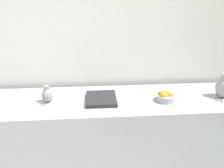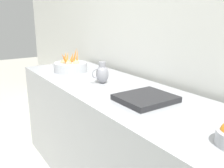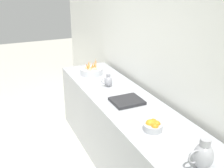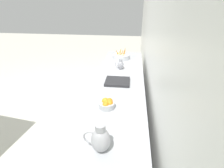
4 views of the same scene
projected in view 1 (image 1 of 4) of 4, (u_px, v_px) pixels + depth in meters
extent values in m
cube|color=silver|center=(146.00, 32.00, 2.51)|extent=(0.10, 8.24, 3.00)
cube|color=#9EA0A5|center=(104.00, 137.00, 2.44)|extent=(0.71, 3.13, 0.91)
cylinder|color=#9EA0A5|center=(165.00, 98.00, 2.23)|extent=(0.18, 0.18, 0.06)
sphere|color=orange|center=(164.00, 96.00, 2.20)|extent=(0.08, 0.08, 0.08)
sphere|color=orange|center=(165.00, 94.00, 2.25)|extent=(0.07, 0.07, 0.07)
sphere|color=orange|center=(161.00, 94.00, 2.24)|extent=(0.07, 0.07, 0.07)
sphere|color=orange|center=(170.00, 95.00, 2.22)|extent=(0.07, 0.07, 0.07)
sphere|color=orange|center=(165.00, 95.00, 2.22)|extent=(0.07, 0.07, 0.07)
ellipsoid|color=#939399|center=(223.00, 88.00, 2.28)|extent=(0.15, 0.15, 0.21)
ellipsoid|color=gray|center=(47.00, 95.00, 2.19)|extent=(0.10, 0.10, 0.14)
cylinder|color=gray|center=(46.00, 88.00, 2.16)|extent=(0.05, 0.05, 0.04)
torus|color=gray|center=(46.00, 97.00, 2.13)|extent=(0.08, 0.01, 0.08)
cube|color=#232326|center=(101.00, 99.00, 2.24)|extent=(0.34, 0.30, 0.04)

